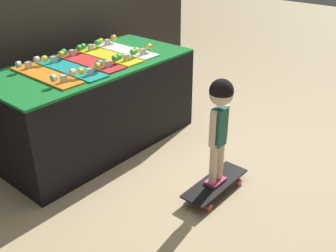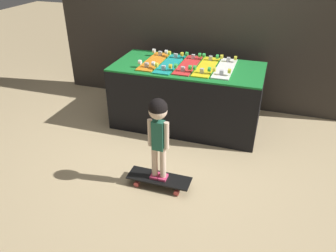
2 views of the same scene
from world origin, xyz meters
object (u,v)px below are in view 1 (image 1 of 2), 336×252
(skateboard_teal_on_rack, at_px, (71,68))
(skateboard_white_on_rack, at_px, (125,49))
(skateboard_yellow_on_rack, at_px, (108,55))
(skateboard_orange_on_rack, at_px, (46,74))
(child, at_px, (220,113))
(skateboard_red_on_rack, at_px, (89,61))
(skateboard_on_floor, at_px, (215,184))

(skateboard_teal_on_rack, bearing_deg, skateboard_white_on_rack, 4.86)
(skateboard_yellow_on_rack, bearing_deg, skateboard_orange_on_rack, -179.07)
(child, bearing_deg, skateboard_orange_on_rack, 112.62)
(skateboard_white_on_rack, relative_size, child, 0.85)
(skateboard_orange_on_rack, relative_size, skateboard_yellow_on_rack, 1.00)
(skateboard_red_on_rack, xyz_separation_m, skateboard_white_on_rack, (0.43, 0.02, 0.00))
(skateboard_teal_on_rack, relative_size, skateboard_red_on_rack, 1.00)
(skateboard_red_on_rack, distance_m, skateboard_yellow_on_rack, 0.21)
(skateboard_orange_on_rack, bearing_deg, skateboard_on_floor, -68.16)
(skateboard_orange_on_rack, height_order, skateboard_red_on_rack, same)
(skateboard_yellow_on_rack, bearing_deg, skateboard_white_on_rack, 3.60)
(skateboard_teal_on_rack, bearing_deg, skateboard_on_floor, -76.69)
(skateboard_orange_on_rack, height_order, skateboard_teal_on_rack, same)
(skateboard_on_floor, relative_size, child, 0.74)
(skateboard_red_on_rack, bearing_deg, skateboard_teal_on_rack, -171.00)
(skateboard_teal_on_rack, bearing_deg, skateboard_yellow_on_rack, 5.49)
(skateboard_red_on_rack, xyz_separation_m, skateboard_on_floor, (0.08, -1.26, -0.71))
(skateboard_orange_on_rack, xyz_separation_m, child, (0.51, -1.26, -0.12))
(skateboard_orange_on_rack, distance_m, skateboard_yellow_on_rack, 0.64)
(skateboard_yellow_on_rack, distance_m, child, 1.28)
(skateboard_red_on_rack, height_order, skateboard_white_on_rack, same)
(skateboard_on_floor, height_order, child, child)
(skateboard_yellow_on_rack, distance_m, skateboard_white_on_rack, 0.21)
(skateboard_yellow_on_rack, bearing_deg, child, -96.17)
(skateboard_white_on_rack, distance_m, skateboard_on_floor, 1.51)
(skateboard_white_on_rack, bearing_deg, child, -105.30)
(skateboard_white_on_rack, relative_size, skateboard_on_floor, 1.16)
(skateboard_orange_on_rack, height_order, skateboard_yellow_on_rack, same)
(skateboard_orange_on_rack, bearing_deg, skateboard_red_on_rack, 0.42)
(skateboard_white_on_rack, bearing_deg, skateboard_teal_on_rack, -175.14)
(skateboard_on_floor, bearing_deg, skateboard_red_on_rack, 93.48)
(skateboard_teal_on_rack, relative_size, skateboard_white_on_rack, 1.00)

